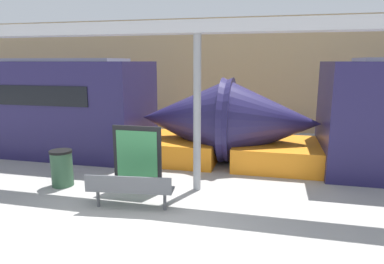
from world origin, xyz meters
The scene contains 7 objects.
ground_plane centered at (0.00, 0.00, 0.00)m, with size 60.00×60.00×0.00m, color #9E9B96.
station_wall centered at (0.00, 10.47, 2.50)m, with size 56.00×0.20×5.00m, color tan.
bench_near centered at (-0.59, 1.21, 0.49)m, with size 1.88×0.65×0.78m.
trash_bin centered at (-2.84, 2.17, 0.46)m, with size 0.56×0.56×0.92m.
poster_board centered at (-0.82, 2.25, 0.82)m, with size 1.20×0.07×1.62m.
support_column_near centered at (0.54, 2.69, 1.86)m, with size 0.18×0.18×3.72m, color gray.
canopy_beam centered at (0.54, 2.69, 3.86)m, with size 28.00×0.60×0.28m, color #B7B7BC.
Camera 1 is at (2.27, -5.11, 3.10)m, focal length 32.00 mm.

